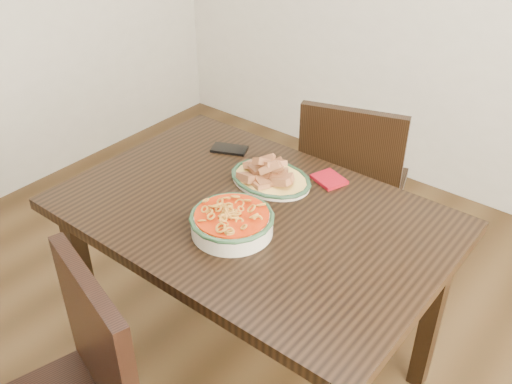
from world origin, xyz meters
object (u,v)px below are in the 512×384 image
Objects in this scene: dining_table at (252,233)px; smartphone at (229,149)px; chair_far at (352,182)px; fish_plate at (271,171)px; noodle_bowl at (232,220)px.

smartphone is at bearing 141.27° from dining_table.
dining_table is 0.72m from chair_far.
fish_plate reaches higher than smartphone.
dining_table is 0.42m from smartphone.
chair_far reaches higher than smartphone.
chair_far is 0.61m from fish_plate.
chair_far is 0.89m from noodle_bowl.
fish_plate is 2.20× the size of smartphone.
noodle_bowl is 1.96× the size of smartphone.
chair_far is at bearing 85.68° from fish_plate.
chair_far is 3.01× the size of fish_plate.
chair_far reaches higher than noodle_bowl.
dining_table is 0.19m from noodle_bowl.
fish_plate is at bearing 67.56° from chair_far.
dining_table is 4.78× the size of noodle_bowl.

